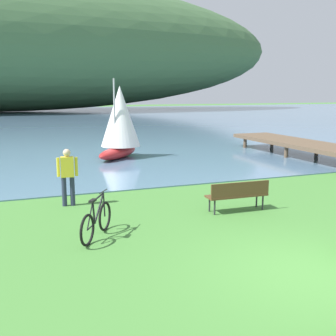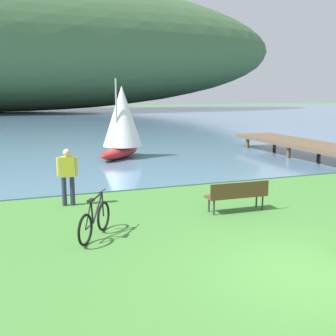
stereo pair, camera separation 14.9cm
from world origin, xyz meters
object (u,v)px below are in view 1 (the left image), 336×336
at_px(park_bench_near_camera, 238,194).
at_px(sailboat_mid_bay, 120,121).
at_px(person_at_shoreline, 68,174).
at_px(bicycle_leaning_near_bench, 97,221).

bearing_deg(park_bench_near_camera, sailboat_mid_bay, 93.89).
bearing_deg(sailboat_mid_bay, person_at_shoreline, -114.30).
height_order(park_bench_near_camera, sailboat_mid_bay, sailboat_mid_bay).
distance_m(park_bench_near_camera, bicycle_leaning_near_bench, 4.24).
xyz_separation_m(park_bench_near_camera, bicycle_leaning_near_bench, (-4.17, -0.72, -0.12)).
relative_size(park_bench_near_camera, sailboat_mid_bay, 0.46).
distance_m(park_bench_near_camera, sailboat_mid_bay, 10.63).
xyz_separation_m(park_bench_near_camera, sailboat_mid_bay, (-0.71, 10.52, 1.38)).
xyz_separation_m(person_at_shoreline, sailboat_mid_bay, (3.70, 8.19, 0.93)).
relative_size(bicycle_leaning_near_bench, sailboat_mid_bay, 0.38).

